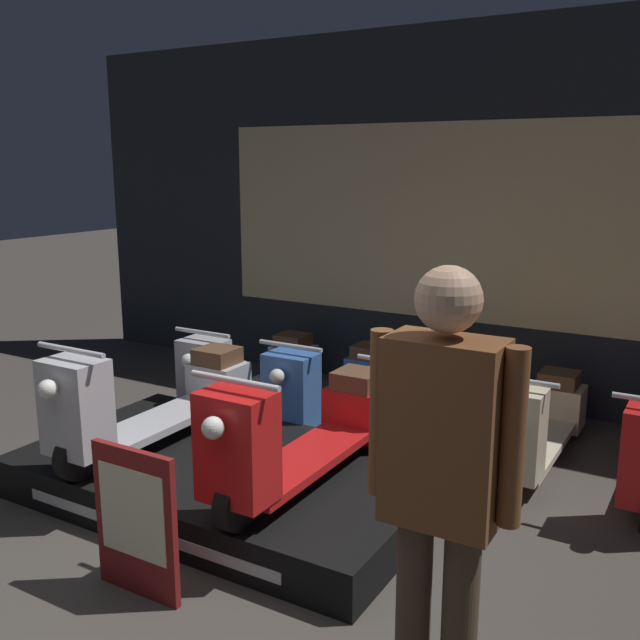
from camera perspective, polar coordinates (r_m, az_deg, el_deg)
The scene contains 11 objects.
ground_plane at distance 3.70m, azimuth -14.09°, elevation -21.70°, with size 30.00×30.00×0.00m, color #423D38.
shop_wall_back at distance 6.36m, azimuth 9.95°, elevation 8.15°, with size 7.90×0.09×3.20m.
display_platform at distance 4.61m, azimuth -7.36°, elevation -12.39°, with size 2.55×1.51×0.25m.
scooter_display_left at distance 4.78m, azimuth -13.31°, elevation -6.26°, with size 0.52×1.70×0.79m.
scooter_display_right at distance 4.11m, azimuth -1.44°, elevation -9.05°, with size 0.52×1.70×0.79m.
scooter_backrow_0 at distance 6.15m, azimuth -5.60°, elevation -4.19°, with size 0.52×1.70×0.79m.
scooter_backrow_1 at distance 5.74m, azimuth 0.98°, elevation -5.38°, with size 0.52×1.70×0.79m.
scooter_backrow_2 at distance 5.41m, azimuth 8.50°, elevation -6.65°, with size 0.52×1.70×0.79m.
scooter_backrow_3 at distance 5.18m, azimuth 16.88°, elevation -7.92°, with size 0.52×1.70×0.79m.
person_right_browsing at distance 2.54m, azimuth 9.71°, elevation -11.96°, with size 0.55×0.23×1.73m.
price_sign_board at distance 3.64m, azimuth -14.54°, elevation -15.36°, with size 0.50×0.04×0.75m.
Camera 1 is at (2.22, -2.13, 2.06)m, focal length 40.00 mm.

